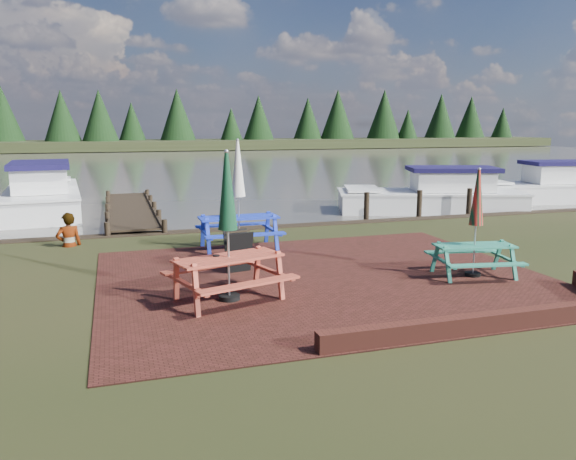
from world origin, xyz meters
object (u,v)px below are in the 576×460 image
(picnic_table_teal, at_px, (475,240))
(boat_far, at_px, (545,189))
(person, at_px, (67,213))
(picnic_table_blue, at_px, (239,211))
(boat_near, at_px, (434,197))
(boat_jetty, at_px, (43,196))
(picnic_table_red, at_px, (228,250))
(chalkboard, at_px, (238,251))
(jetty, at_px, (131,210))

(picnic_table_teal, bearing_deg, boat_far, 53.20)
(picnic_table_teal, bearing_deg, person, 155.59)
(picnic_table_blue, bearing_deg, boat_near, 29.61)
(boat_near, height_order, person, person)
(picnic_table_teal, relative_size, boat_near, 0.30)
(person, bearing_deg, boat_jetty, -92.94)
(boat_jetty, distance_m, boat_far, 20.64)
(picnic_table_red, xyz_separation_m, chalkboard, (0.59, 1.90, -0.48))
(picnic_table_red, distance_m, picnic_table_blue, 4.30)
(jetty, height_order, boat_near, boat_near)
(picnic_table_red, relative_size, boat_far, 0.41)
(picnic_table_teal, xyz_separation_m, picnic_table_red, (-5.18, -0.07, 0.15))
(picnic_table_red, bearing_deg, boat_far, 15.43)
(picnic_table_red, distance_m, boat_far, 18.89)
(boat_jetty, relative_size, boat_far, 1.17)
(jetty, bearing_deg, chalkboard, -78.31)
(chalkboard, height_order, boat_near, boat_near)
(picnic_table_teal, distance_m, boat_far, 14.74)
(picnic_table_teal, height_order, person, picnic_table_teal)
(picnic_table_teal, relative_size, jetty, 0.25)
(boat_jetty, relative_size, boat_near, 1.03)
(picnic_table_teal, bearing_deg, chalkboard, 168.33)
(boat_near, bearing_deg, jetty, 98.54)
(boat_jetty, xyz_separation_m, person, (1.39, -7.57, 0.43))
(picnic_table_teal, height_order, chalkboard, picnic_table_teal)
(boat_far, bearing_deg, picnic_table_teal, 143.16)
(picnic_table_teal, relative_size, picnic_table_red, 0.84)
(picnic_table_red, bearing_deg, boat_jetty, 91.49)
(chalkboard, xyz_separation_m, boat_near, (9.27, 7.26, -0.09))
(picnic_table_teal, xyz_separation_m, boat_near, (4.68, 9.09, -0.42))
(chalkboard, xyz_separation_m, jetty, (-1.91, 9.25, -0.35))
(picnic_table_teal, relative_size, person, 1.28)
(chalkboard, distance_m, boat_far, 17.41)
(jetty, bearing_deg, picnic_table_red, -83.24)
(boat_near, xyz_separation_m, boat_far, (6.07, 0.98, 0.02))
(jetty, relative_size, boat_jetty, 1.19)
(boat_far, bearing_deg, jetty, 96.70)
(chalkboard, distance_m, boat_near, 11.77)
(picnic_table_teal, bearing_deg, picnic_table_red, -169.14)
(jetty, bearing_deg, picnic_table_teal, -59.59)
(picnic_table_red, relative_size, picnic_table_blue, 0.97)
(picnic_table_teal, bearing_deg, picnic_table_blue, 145.05)
(boat_jetty, distance_m, person, 7.71)
(person, bearing_deg, picnic_table_blue, 145.80)
(jetty, xyz_separation_m, boat_jetty, (-3.14, 2.17, 0.33))
(picnic_table_red, xyz_separation_m, person, (-3.07, 5.74, -0.06))
(picnic_table_red, distance_m, boat_jetty, 14.05)
(boat_jetty, bearing_deg, person, -83.97)
(picnic_table_blue, relative_size, chalkboard, 3.08)
(boat_far, relative_size, person, 3.72)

